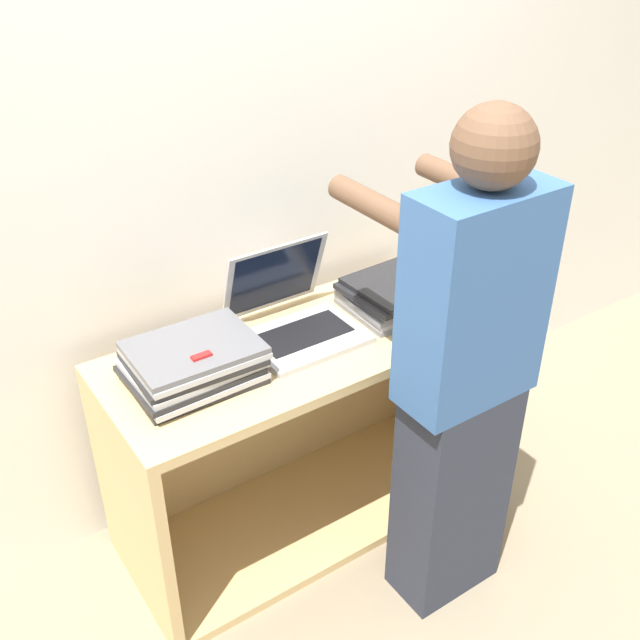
{
  "coord_description": "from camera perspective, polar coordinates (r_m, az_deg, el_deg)",
  "views": [
    {
      "loc": [
        -1.11,
        -1.44,
        2.12
      ],
      "look_at": [
        0.0,
        0.2,
        0.91
      ],
      "focal_mm": 42.0,
      "sensor_mm": 36.0,
      "label": 1
    }
  ],
  "objects": [
    {
      "name": "person",
      "position": [
        2.22,
        10.83,
        -4.74
      ],
      "size": [
        0.4,
        0.53,
        1.64
      ],
      "color": "#2D3342",
      "rests_on": "ground_plane"
    },
    {
      "name": "laptop_open",
      "position": [
        2.45,
        -1.91,
        0.22
      ],
      "size": [
        0.37,
        0.37,
        0.29
      ],
      "color": "#B7B7BC",
      "rests_on": "cart"
    },
    {
      "name": "laptop_stack_right",
      "position": [
        2.62,
        6.19,
        2.14
      ],
      "size": [
        0.4,
        0.3,
        0.11
      ],
      "color": "gray",
      "rests_on": "cart"
    },
    {
      "name": "wall_back",
      "position": [
        2.55,
        -6.02,
        10.22
      ],
      "size": [
        8.0,
        0.05,
        2.4
      ],
      "color": "silver",
      "rests_on": "ground_plane"
    },
    {
      "name": "cart",
      "position": [
        2.72,
        -1.89,
        -7.81
      ],
      "size": [
        1.34,
        0.56,
        0.79
      ],
      "color": "tan",
      "rests_on": "ground_plane"
    },
    {
      "name": "ground_plane",
      "position": [
        2.79,
        2.38,
        -17.92
      ],
      "size": [
        12.0,
        12.0,
        0.0
      ],
      "primitive_type": "plane",
      "color": "gray"
    },
    {
      "name": "inventory_tag",
      "position": [
        2.16,
        -9.03,
        -2.72
      ],
      "size": [
        0.06,
        0.02,
        0.01
      ],
      "color": "red",
      "rests_on": "laptop_stack_left"
    },
    {
      "name": "laptop_stack_left",
      "position": [
        2.25,
        -9.65,
        -3.28
      ],
      "size": [
        0.39,
        0.29,
        0.13
      ],
      "color": "#232326",
      "rests_on": "cart"
    }
  ]
}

